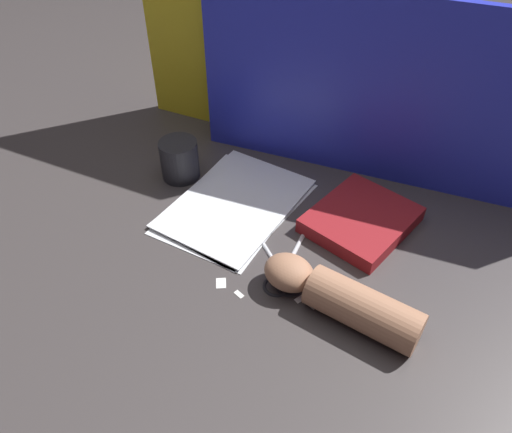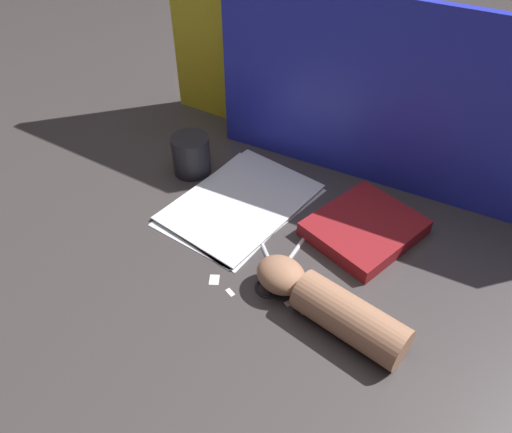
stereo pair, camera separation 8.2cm
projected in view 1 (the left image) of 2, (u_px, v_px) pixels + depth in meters
The scene contains 12 objects.
ground_plane at pixel (231, 231), 1.04m from camera, with size 6.00×6.00×0.00m, color #3D3838.
backdrop_panel_left at pixel (243, 16), 1.13m from camera, with size 0.53×0.08×0.59m.
backdrop_panel_center at pixel (402, 98), 1.03m from camera, with size 0.88×0.19×0.41m.
paper_stack at pixel (235, 204), 1.09m from camera, with size 0.25×0.34×0.01m.
book_closed at pixel (361, 220), 1.04m from camera, with size 0.21×0.24×0.03m.
scissors at pixel (282, 273), 0.95m from camera, with size 0.17×0.18×0.01m.
hand_forearm at pixel (342, 298), 0.86m from camera, with size 0.29×0.09×0.08m.
paper_scrap_near at pixel (301, 298), 0.91m from camera, with size 0.02×0.03×0.00m.
paper_scrap_mid at pixel (239, 294), 0.91m from camera, with size 0.02×0.01×0.00m.
paper_scrap_far at pixel (311, 304), 0.90m from camera, with size 0.03×0.02×0.00m.
paper_scrap_side at pixel (221, 283), 0.93m from camera, with size 0.03×0.03×0.00m.
mug at pixel (180, 159), 1.14m from camera, with size 0.09×0.09×0.09m.
Camera 1 is at (0.44, -0.60, 0.72)m, focal length 35.00 mm.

